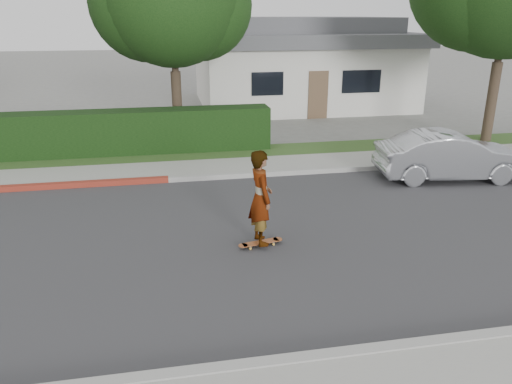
% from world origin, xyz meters
% --- Properties ---
extents(ground, '(120.00, 120.00, 0.00)m').
position_xyz_m(ground, '(0.00, 0.00, 0.00)').
color(ground, slate).
rests_on(ground, ground).
extents(road, '(60.00, 8.00, 0.01)m').
position_xyz_m(road, '(0.00, 0.00, 0.01)').
color(road, '#2D2D30').
rests_on(road, ground).
extents(curb_far, '(60.00, 0.20, 0.15)m').
position_xyz_m(curb_far, '(0.00, 4.10, 0.07)').
color(curb_far, '#9E9E99').
rests_on(curb_far, ground).
extents(sidewalk_far, '(60.00, 1.60, 0.12)m').
position_xyz_m(sidewalk_far, '(0.00, 5.00, 0.06)').
color(sidewalk_far, gray).
rests_on(sidewalk_far, ground).
extents(planting_strip, '(60.00, 1.60, 0.10)m').
position_xyz_m(planting_strip, '(0.00, 6.60, 0.05)').
color(planting_strip, '#2D4C1E').
rests_on(planting_strip, ground).
extents(hedge, '(15.00, 1.00, 1.50)m').
position_xyz_m(hedge, '(-3.00, 7.20, 0.75)').
color(hedge, black).
rests_on(hedge, ground).
extents(tree_center, '(5.66, 4.84, 7.44)m').
position_xyz_m(tree_center, '(1.49, 9.19, 4.90)').
color(tree_center, '#33261C').
rests_on(tree_center, ground).
extents(house, '(10.60, 8.60, 4.30)m').
position_xyz_m(house, '(8.00, 16.00, 2.10)').
color(house, beige).
rests_on(house, ground).
extents(skateboard, '(0.97, 0.38, 0.09)m').
position_xyz_m(skateboard, '(2.75, -0.42, 0.08)').
color(skateboard, gold).
rests_on(skateboard, ground).
extents(skateboarder, '(0.54, 0.75, 1.92)m').
position_xyz_m(skateboarder, '(2.75, -0.42, 1.06)').
color(skateboarder, white).
rests_on(skateboarder, skateboard).
extents(car_silver, '(4.28, 1.97, 1.36)m').
position_xyz_m(car_silver, '(8.88, 2.90, 0.68)').
color(car_silver, '#ABADB2').
rests_on(car_silver, ground).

